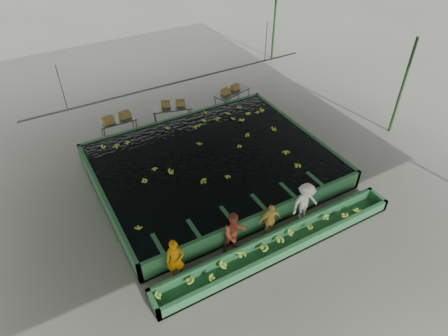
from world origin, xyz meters
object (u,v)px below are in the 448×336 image
packing_table_left (119,127)px  worker_c (270,220)px  worker_d (305,203)px  box_stack_right (230,91)px  worker_a (175,260)px  worker_b (234,233)px  box_stack_mid (173,105)px  packing_table_mid (172,115)px  sorting_trough (280,245)px  box_stack_left (117,120)px  flotation_tank (213,165)px  packing_table_right (232,99)px

packing_table_left → worker_c: bearing=-73.9°
worker_d → box_stack_right: worker_d is taller
worker_a → worker_c: (3.84, 0.00, -0.09)m
worker_c → worker_b: bearing=-174.3°
packing_table_left → worker_b: bearing=-82.8°
box_stack_mid → box_stack_right: box_stack_right is taller
worker_d → packing_table_mid: bearing=99.7°
worker_c → packing_table_mid: size_ratio=0.74×
sorting_trough → worker_a: bearing=168.0°
worker_a → box_stack_left: bearing=105.0°
flotation_tank → worker_a: 5.73m
worker_b → box_stack_left: (-1.21, 9.53, -0.08)m
sorting_trough → worker_c: worker_c is taller
worker_c → packing_table_left: (-2.74, 9.50, -0.35)m
worker_b → box_stack_mid: size_ratio=1.47×
worker_b → box_stack_right: bearing=68.4°
flotation_tank → packing_table_right: packing_table_right is taller
packing_table_mid → box_stack_left: size_ratio=1.44×
flotation_tank → box_stack_mid: 5.02m
box_stack_mid → worker_a: bearing=-113.7°
worker_c → packing_table_right: 9.75m
flotation_tank → worker_b: worker_b is taller
packing_table_mid → box_stack_right: box_stack_right is taller
packing_table_right → packing_table_left: bearing=175.7°
worker_a → packing_table_right: worker_a is taller
worker_a → box_stack_left: 9.59m
packing_table_left → box_stack_left: (-0.01, 0.03, 0.42)m
box_stack_mid → packing_table_mid: bearing=-142.1°
packing_table_left → box_stack_mid: size_ratio=1.46×
worker_c → worker_a: bearing=-174.3°
box_stack_right → box_stack_left: bearing=176.2°
worker_b → worker_c: worker_b is taller
box_stack_mid → box_stack_right: (3.41, -0.19, 0.03)m
worker_c → packing_table_mid: worker_c is taller
packing_table_left → sorting_trough: bearing=-75.5°
flotation_tank → sorting_trough: bearing=-90.0°
sorting_trough → box_stack_right: box_stack_right is taller
worker_b → packing_table_mid: (1.65, 9.19, -0.45)m
packing_table_left → box_stack_mid: bearing=-4.0°
flotation_tank → worker_a: (-3.76, -4.30, 0.41)m
worker_b → worker_c: 1.55m
worker_a → packing_table_mid: (3.95, 9.19, -0.39)m
worker_c → sorting_trough: bearing=-90.0°
flotation_tank → box_stack_right: 6.10m
packing_table_right → box_stack_right: (-0.05, 0.08, 0.49)m
flotation_tank → worker_d: worker_d is taller
packing_table_right → box_stack_left: box_stack_left is taller
box_stack_right → box_stack_mid: bearing=176.9°
flotation_tank → worker_a: worker_a is taller
worker_a → worker_d: size_ratio=0.96×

